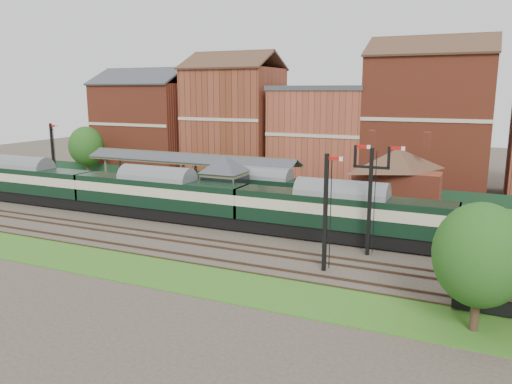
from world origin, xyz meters
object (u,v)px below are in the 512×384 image
at_px(dmu_train, 158,194).
at_px(semaphore_bracket, 371,194).
at_px(signal_box, 225,184).
at_px(platform_railcar, 259,190).

bearing_deg(dmu_train, semaphore_bracket, -6.94).
bearing_deg(semaphore_bracket, dmu_train, 173.06).
distance_m(signal_box, semaphore_bracket, 16.16).
bearing_deg(platform_railcar, dmu_train, -139.52).
distance_m(semaphore_bracket, dmu_train, 20.82).
distance_m(semaphore_bracket, platform_railcar, 15.95).
relative_size(signal_box, semaphore_bracket, 0.73).
bearing_deg(signal_box, platform_railcar, 57.12).
height_order(signal_box, semaphore_bracket, semaphore_bracket).
relative_size(semaphore_bracket, platform_railcar, 0.51).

